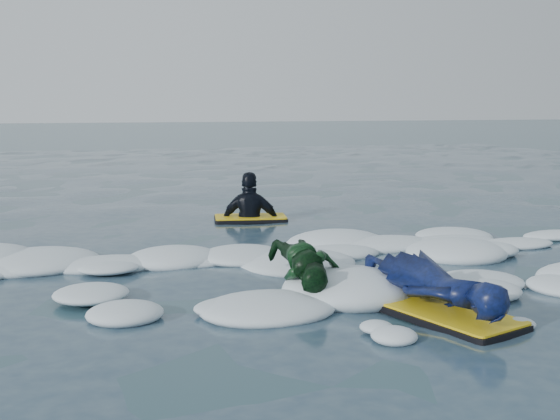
{
  "coord_description": "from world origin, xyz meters",
  "views": [
    {
      "loc": [
        -1.4,
        -5.85,
        1.72
      ],
      "look_at": [
        0.66,
        1.6,
        0.55
      ],
      "focal_mm": 45.0,
      "sensor_mm": 36.0,
      "label": 1
    }
  ],
  "objects": [
    {
      "name": "prone_woman_unit",
      "position": [
        1.35,
        -0.8,
        0.23
      ],
      "size": [
        0.96,
        1.76,
        0.44
      ],
      "rotation": [
        0.0,
        0.0,
        1.91
      ],
      "color": "black",
      "rests_on": "ground"
    },
    {
      "name": "prone_child_unit",
      "position": [
        0.5,
        0.08,
        0.24
      ],
      "size": [
        0.73,
        1.27,
        0.47
      ],
      "rotation": [
        0.0,
        0.0,
        1.28
      ],
      "color": "black",
      "rests_on": "ground"
    },
    {
      "name": "foam_band",
      "position": [
        0.0,
        1.03,
        0.0
      ],
      "size": [
        12.0,
        3.1,
        0.3
      ],
      "primitive_type": null,
      "color": "white",
      "rests_on": "ground"
    },
    {
      "name": "waiting_rider_unit",
      "position": [
        0.9,
        4.09,
        -0.05
      ],
      "size": [
        1.13,
        0.73,
        1.58
      ],
      "rotation": [
        0.0,
        0.0,
        -0.15
      ],
      "color": "black",
      "rests_on": "ground"
    },
    {
      "name": "ground",
      "position": [
        0.0,
        0.0,
        0.0
      ],
      "size": [
        120.0,
        120.0,
        0.0
      ],
      "primitive_type": "plane",
      "color": "#1B3841",
      "rests_on": "ground"
    }
  ]
}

